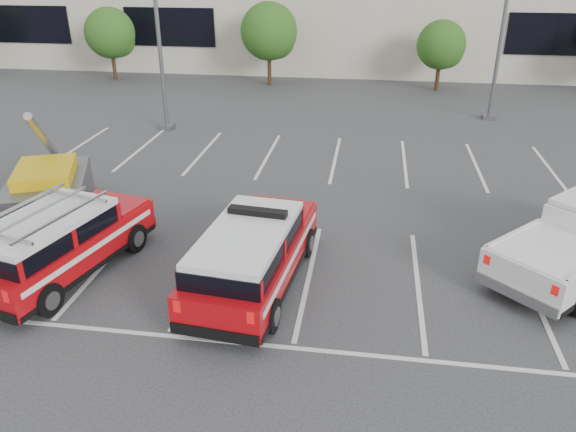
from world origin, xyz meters
name	(u,v)px	position (x,y,z in m)	size (l,w,h in m)	color
ground	(309,277)	(0.00, 0.00, 0.00)	(120.00, 120.00, 0.00)	#2F2F31
stall_markings	(325,205)	(0.00, 4.50, 0.01)	(23.00, 15.00, 0.01)	silver
tree_left	(112,35)	(-14.91, 22.05, 2.77)	(3.07, 3.07, 4.42)	#3F2B19
tree_mid_left	(271,33)	(-4.91, 22.05, 3.04)	(3.37, 3.37, 4.85)	#3F2B19
tree_mid_right	(442,47)	(5.09, 22.05, 2.50)	(2.77, 2.77, 3.99)	#3F2B19
light_pole_left	(156,10)	(-8.00, 12.00, 5.19)	(0.90, 0.60, 10.24)	#59595E
light_pole_mid	(506,6)	(7.00, 16.00, 5.19)	(0.90, 0.60, 10.24)	#59595E
fire_chief_suv	(253,259)	(-1.28, -0.64, 0.77)	(2.49, 5.52, 1.88)	#A9080D
ladder_suv	(60,247)	(-6.13, -0.81, 0.79)	(3.08, 5.32, 1.97)	#A9080D
utility_rig	(44,192)	(-8.57, 2.62, 0.67)	(3.52, 4.67, 3.37)	#59595E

